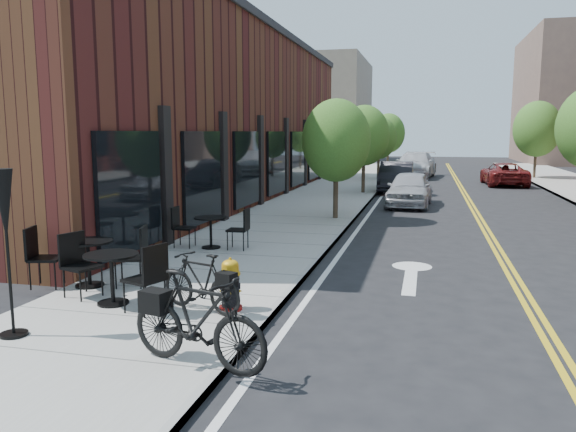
% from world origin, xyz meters
% --- Properties ---
extents(ground, '(120.00, 120.00, 0.00)m').
position_xyz_m(ground, '(0.00, 0.00, 0.00)').
color(ground, black).
rests_on(ground, ground).
extents(sidewalk_near, '(4.00, 70.00, 0.12)m').
position_xyz_m(sidewalk_near, '(-2.00, 10.00, 0.06)').
color(sidewalk_near, '#9E9B93').
rests_on(sidewalk_near, ground).
extents(building_near, '(5.00, 28.00, 7.00)m').
position_xyz_m(building_near, '(-6.50, 14.00, 3.50)').
color(building_near, '#401514').
rests_on(building_near, ground).
extents(bg_building_left, '(8.00, 14.00, 10.00)m').
position_xyz_m(bg_building_left, '(-8.00, 48.00, 5.00)').
color(bg_building_left, '#726656').
rests_on(bg_building_left, ground).
extents(tree_near_a, '(2.20, 2.20, 3.81)m').
position_xyz_m(tree_near_a, '(-0.60, 9.00, 2.60)').
color(tree_near_a, '#382B1E').
rests_on(tree_near_a, sidewalk_near).
extents(tree_near_b, '(2.30, 2.30, 3.98)m').
position_xyz_m(tree_near_b, '(-0.60, 17.00, 2.71)').
color(tree_near_b, '#382B1E').
rests_on(tree_near_b, sidewalk_near).
extents(tree_near_c, '(2.10, 2.10, 3.67)m').
position_xyz_m(tree_near_c, '(-0.60, 25.00, 2.53)').
color(tree_near_c, '#382B1E').
rests_on(tree_near_c, sidewalk_near).
extents(tree_near_d, '(2.40, 2.40, 4.11)m').
position_xyz_m(tree_near_d, '(-0.60, 33.00, 2.79)').
color(tree_near_d, '#382B1E').
rests_on(tree_near_d, sidewalk_near).
extents(tree_far_c, '(2.80, 2.80, 4.62)m').
position_xyz_m(tree_far_c, '(8.60, 28.00, 3.06)').
color(tree_far_c, '#382B1E').
rests_on(tree_far_c, sidewalk_far).
extents(fire_hydrant, '(0.44, 0.44, 0.83)m').
position_xyz_m(fire_hydrant, '(-0.67, -0.83, 0.51)').
color(fire_hydrant, maroon).
rests_on(fire_hydrant, sidewalk_near).
extents(bicycle_left, '(1.61, 0.94, 0.93)m').
position_xyz_m(bicycle_left, '(-1.08, -1.02, 0.59)').
color(bicycle_left, black).
rests_on(bicycle_left, sidewalk_near).
extents(bicycle_right, '(1.99, 1.01, 1.15)m').
position_xyz_m(bicycle_right, '(-0.30, -2.99, 0.70)').
color(bicycle_right, black).
rests_on(bicycle_right, sidewalk_near).
extents(bistro_set_a, '(2.05, 1.13, 1.08)m').
position_xyz_m(bistro_set_a, '(-2.62, -1.02, 0.66)').
color(bistro_set_a, black).
rests_on(bistro_set_a, sidewalk_near).
extents(bistro_set_b, '(2.07, 1.08, 1.09)m').
position_xyz_m(bistro_set_b, '(-3.60, -0.17, 0.67)').
color(bistro_set_b, black).
rests_on(bistro_set_b, sidewalk_near).
extents(bistro_set_c, '(1.82, 0.82, 0.98)m').
position_xyz_m(bistro_set_c, '(-2.73, 3.52, 0.61)').
color(bistro_set_c, black).
rests_on(bistro_set_c, sidewalk_near).
extents(patio_umbrella, '(0.37, 0.37, 2.28)m').
position_xyz_m(patio_umbrella, '(-3.16, -2.63, 1.76)').
color(patio_umbrella, black).
rests_on(patio_umbrella, sidewalk_near).
extents(parked_car_a, '(1.82, 4.08, 1.36)m').
position_xyz_m(parked_car_a, '(1.60, 13.52, 0.68)').
color(parked_car_a, '#ABACB3').
rests_on(parked_car_a, ground).
extents(parked_car_b, '(1.57, 4.43, 1.46)m').
position_xyz_m(parked_car_b, '(0.80, 18.78, 0.73)').
color(parked_car_b, black).
rests_on(parked_car_b, ground).
extents(parked_car_c, '(2.90, 5.82, 1.62)m').
position_xyz_m(parked_car_c, '(1.48, 27.71, 0.81)').
color(parked_car_c, silver).
rests_on(parked_car_c, ground).
extents(parked_car_far, '(2.27, 4.54, 1.24)m').
position_xyz_m(parked_car_far, '(6.31, 23.59, 0.62)').
color(parked_car_far, maroon).
rests_on(parked_car_far, ground).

